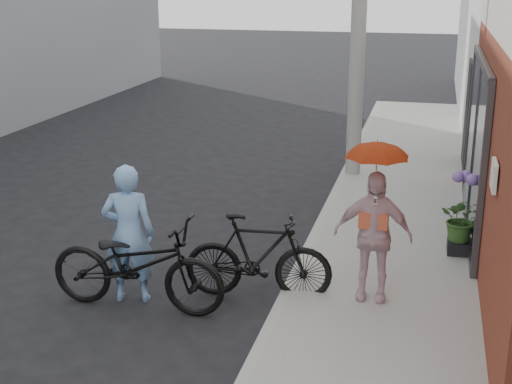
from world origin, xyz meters
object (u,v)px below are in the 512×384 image
at_px(officer, 129,234).
at_px(bike_right, 258,257).
at_px(planter, 460,247).
at_px(bike_left, 137,264).
at_px(kimono_woman, 373,236).

xyz_separation_m(officer, bike_right, (1.48, 0.41, -0.31)).
bearing_deg(planter, bike_left, -146.96).
bearing_deg(officer, bike_left, 116.94).
distance_m(officer, planter, 4.50).
relative_size(bike_left, kimono_woman, 1.38).
distance_m(bike_right, planter, 3.01).
bearing_deg(bike_right, officer, 99.42).
height_order(bike_left, planter, bike_left).
relative_size(officer, bike_right, 0.95).
bearing_deg(officer, bike_right, -178.40).
xyz_separation_m(kimono_woman, planter, (1.06, 1.68, -0.69)).
relative_size(kimono_woman, planter, 4.62).
distance_m(officer, bike_left, 0.40).
bearing_deg(kimono_woman, bike_left, -164.25).
xyz_separation_m(officer, bike_left, (0.18, -0.21, -0.29)).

